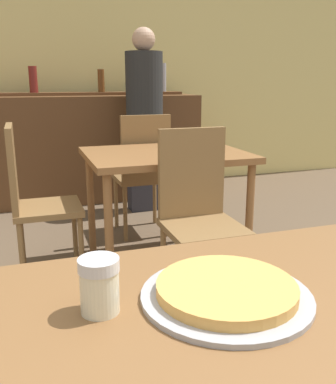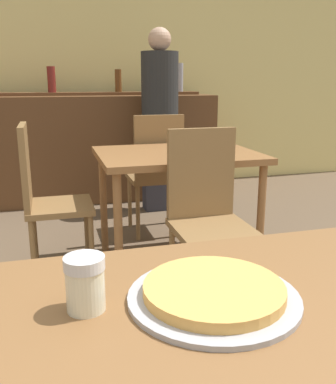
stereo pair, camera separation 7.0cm
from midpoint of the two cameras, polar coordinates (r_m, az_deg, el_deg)
wall_back at (r=4.98m, az=-11.01°, el=16.53°), size 8.00×0.05×2.80m
dining_table_near at (r=0.99m, az=13.91°, el=-18.63°), size 1.12×0.71×0.77m
dining_table_far at (r=2.80m, az=1.91°, el=3.52°), size 1.02×0.79×0.77m
bar_counter at (r=4.53m, az=-9.93°, el=5.78°), size 2.60×0.56×1.07m
bar_back_shelf at (r=4.62m, az=-10.46°, el=13.22°), size 2.39×0.24×0.33m
chair_far_side_front at (r=2.31m, az=6.04°, el=-2.09°), size 0.40×0.40×0.97m
chair_far_side_back at (r=3.35m, az=-0.98°, el=3.24°), size 0.40×0.40×0.97m
chair_far_side_left at (r=2.70m, az=-15.47°, el=-0.11°), size 0.40×0.40×0.97m
pizza_tray at (r=0.93m, az=8.33°, el=-13.19°), size 0.36×0.36×0.04m
cheese_shaker at (r=0.87m, az=-8.68°, el=-11.95°), size 0.08×0.08×0.11m
person_standing at (r=4.02m, az=-0.57°, el=10.25°), size 0.34×0.34×1.67m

